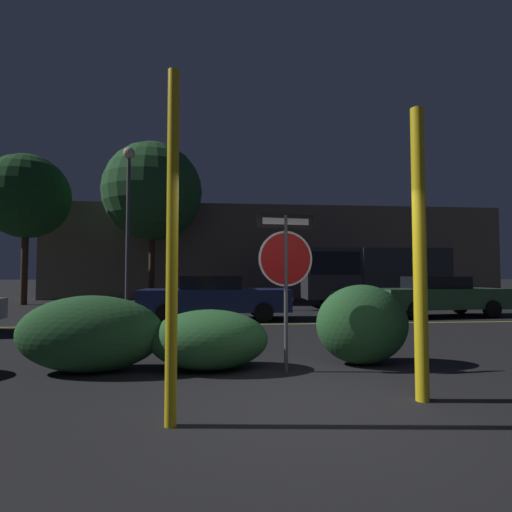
% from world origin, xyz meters
% --- Properties ---
extents(ground_plane, '(260.00, 260.00, 0.00)m').
position_xyz_m(ground_plane, '(0.00, 0.00, 0.00)').
color(ground_plane, black).
extents(road_center_stripe, '(39.49, 0.12, 0.01)m').
position_xyz_m(road_center_stripe, '(0.00, 7.57, 0.00)').
color(road_center_stripe, gold).
rests_on(road_center_stripe, ground_plane).
extents(stop_sign, '(0.90, 0.14, 2.41)m').
position_xyz_m(stop_sign, '(0.03, 1.73, 1.71)').
color(stop_sign, '#4C4C51').
rests_on(stop_sign, ground_plane).
extents(yellow_pole_left, '(0.12, 0.12, 3.55)m').
position_xyz_m(yellow_pole_left, '(-1.46, -0.33, 1.78)').
color(yellow_pole_left, yellow).
rests_on(yellow_pole_left, ground_plane).
extents(yellow_pole_right, '(0.16, 0.16, 3.49)m').
position_xyz_m(yellow_pole_right, '(1.39, 0.20, 1.75)').
color(yellow_pole_right, yellow).
rests_on(yellow_pole_right, ground_plane).
extents(hedge_bush_1, '(2.19, 1.09, 1.16)m').
position_xyz_m(hedge_bush_1, '(-2.94, 1.97, 0.58)').
color(hedge_bush_1, '#285B2D').
rests_on(hedge_bush_1, ground_plane).
extents(hedge_bush_2, '(1.85, 1.16, 0.93)m').
position_xyz_m(hedge_bush_2, '(-1.15, 1.97, 0.47)').
color(hedge_bush_2, '#2D6633').
rests_on(hedge_bush_2, ground_plane).
extents(hedge_bush_3, '(1.54, 1.02, 1.31)m').
position_xyz_m(hedge_bush_3, '(1.37, 2.13, 0.66)').
color(hedge_bush_3, '#285B2D').
rests_on(hedge_bush_3, ground_plane).
extents(passing_car_2, '(4.92, 2.12, 1.44)m').
position_xyz_m(passing_car_2, '(-1.15, 8.93, 0.74)').
color(passing_car_2, navy).
rests_on(passing_car_2, ground_plane).
extents(passing_car_3, '(4.89, 2.15, 1.42)m').
position_xyz_m(passing_car_3, '(6.79, 9.26, 0.73)').
color(passing_car_3, '#335B38').
rests_on(passing_car_3, ground_plane).
extents(delivery_truck, '(6.45, 2.65, 2.66)m').
position_xyz_m(delivery_truck, '(5.79, 13.36, 1.56)').
color(delivery_truck, '#2D2D33').
rests_on(delivery_truck, ground_plane).
extents(street_lamp, '(0.49, 0.49, 6.93)m').
position_xyz_m(street_lamp, '(-4.87, 12.87, 4.68)').
color(street_lamp, '#4C4C51').
rests_on(street_lamp, ground_plane).
extents(tree_0, '(5.41, 5.41, 8.78)m').
position_xyz_m(tree_0, '(-4.70, 17.88, 6.07)').
color(tree_0, '#422D1E').
rests_on(tree_0, ground_plane).
extents(tree_1, '(4.20, 4.20, 7.52)m').
position_xyz_m(tree_1, '(-10.67, 16.43, 5.40)').
color(tree_1, '#422D1E').
rests_on(tree_1, ground_plane).
extents(building_backdrop, '(28.92, 3.06, 5.88)m').
position_xyz_m(building_backdrop, '(2.76, 21.60, 2.94)').
color(building_backdrop, '#6B5B4C').
rests_on(building_backdrop, ground_plane).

